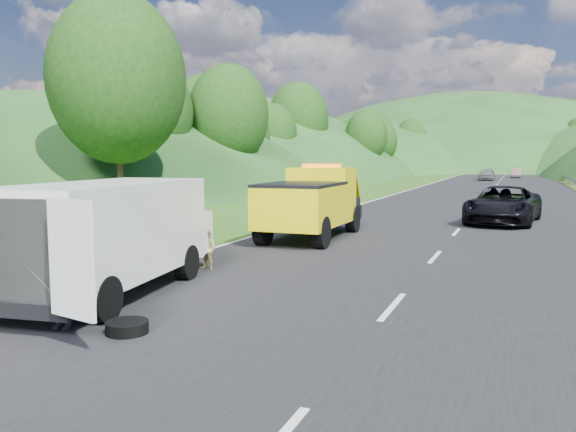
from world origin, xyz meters
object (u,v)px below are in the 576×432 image
at_px(white_van, 110,232).
at_px(woman, 201,257).
at_px(suitcase, 154,249).
at_px(child, 208,270).
at_px(worker, 62,330).
at_px(tow_truck, 312,202).
at_px(spare_tire, 127,334).
at_px(passing_suv, 503,223).

xyz_separation_m(white_van, woman, (-0.63, 4.67, -1.38)).
relative_size(woman, suitcase, 2.66).
bearing_deg(white_van, child, 70.45).
bearing_deg(white_van, worker, -78.43).
relative_size(tow_truck, child, 5.93).
height_order(white_van, suitcase, white_van).
xyz_separation_m(tow_truck, child, (-0.53, -6.58, -1.33)).
xyz_separation_m(suitcase, spare_tire, (3.82, -6.07, -0.30)).
bearing_deg(suitcase, passing_suv, 55.30).
distance_m(white_van, spare_tire, 3.26).
bearing_deg(spare_tire, suitcase, 122.18).
xyz_separation_m(white_van, suitcase, (-1.75, 3.96, -1.08)).
distance_m(white_van, worker, 2.87).
height_order(spare_tire, passing_suv, passing_suv).
xyz_separation_m(tow_truck, woman, (-1.73, -4.95, -1.33)).
bearing_deg(woman, tow_truck, -48.07).
bearing_deg(tow_truck, worker, -93.21).
xyz_separation_m(child, worker, (0.30, -5.40, 0.00)).
distance_m(child, passing_suv, 15.78).
bearing_deg(spare_tire, tow_truck, 94.68).
xyz_separation_m(white_van, passing_suv, (7.45, 17.24, -1.38)).
bearing_deg(worker, suitcase, 95.63).
xyz_separation_m(white_van, worker, (0.88, -2.36, -1.38)).
height_order(worker, passing_suv, passing_suv).
xyz_separation_m(child, passing_suv, (6.87, 14.20, 0.00)).
height_order(woman, child, woman).
bearing_deg(tow_truck, white_van, -98.68).
xyz_separation_m(worker, passing_suv, (6.57, 19.60, 0.00)).
distance_m(woman, worker, 7.20).
bearing_deg(worker, white_van, 93.40).
relative_size(woman, child, 1.47).
relative_size(suitcase, spare_tire, 0.83).
bearing_deg(passing_suv, child, -109.05).
distance_m(tow_truck, white_van, 9.68).
distance_m(suitcase, spare_tire, 7.17).
bearing_deg(worker, woman, 85.10).
bearing_deg(child, white_van, -90.30).
bearing_deg(spare_tire, child, 106.11).
height_order(tow_truck, spare_tire, tow_truck).
relative_size(worker, suitcase, 2.64).
bearing_deg(woman, worker, 163.30).
height_order(worker, spare_tire, worker).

